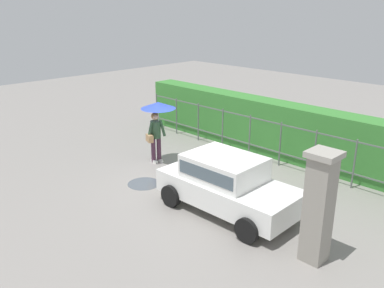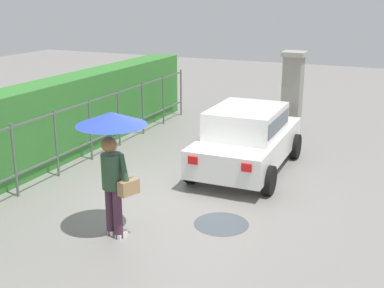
# 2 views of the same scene
# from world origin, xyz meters

# --- Properties ---
(ground_plane) EXTENTS (40.00, 40.00, 0.00)m
(ground_plane) POSITION_xyz_m (0.00, 0.00, 0.00)
(ground_plane) COLOR gray
(car) EXTENTS (3.77, 1.92, 1.48)m
(car) POSITION_xyz_m (1.91, -0.72, 0.80)
(car) COLOR white
(car) RESTS_ON ground
(pedestrian) EXTENTS (1.15, 1.15, 2.09)m
(pedestrian) POSITION_xyz_m (-1.98, 0.27, 1.63)
(pedestrian) COLOR #47283D
(pedestrian) RESTS_ON ground
(gate_pillar) EXTENTS (0.60, 0.60, 2.42)m
(gate_pillar) POSITION_xyz_m (4.63, -1.06, 1.24)
(gate_pillar) COLOR gray
(gate_pillar) RESTS_ON ground
(fence_section) EXTENTS (11.36, 0.05, 1.50)m
(fence_section) POSITION_xyz_m (0.46, 2.93, 0.83)
(fence_section) COLOR #59605B
(fence_section) RESTS_ON ground
(hedge_row) EXTENTS (12.31, 0.90, 1.90)m
(hedge_row) POSITION_xyz_m (0.46, 3.75, 0.95)
(hedge_row) COLOR #387F33
(hedge_row) RESTS_ON ground
(puddle_near) EXTENTS (0.97, 0.97, 0.00)m
(puddle_near) POSITION_xyz_m (-0.91, -1.21, 0.00)
(puddle_near) COLOR #4C545B
(puddle_near) RESTS_ON ground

